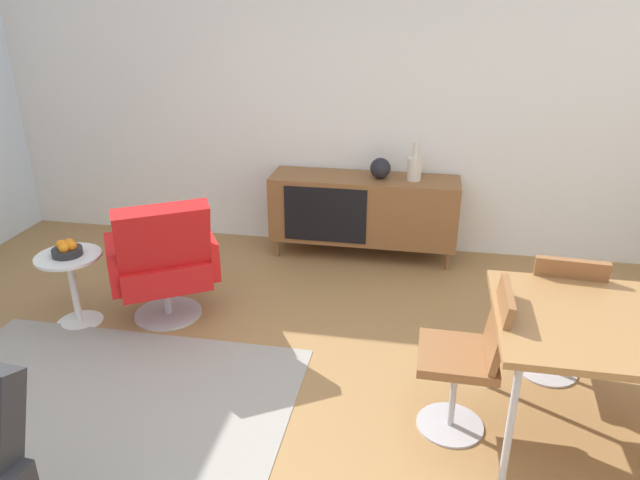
% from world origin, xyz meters
% --- Properties ---
extents(ground_plane, '(8.32, 8.32, 0.00)m').
position_xyz_m(ground_plane, '(0.00, 0.00, 0.00)').
color(ground_plane, '#9E7242').
extents(wall_back, '(6.80, 0.12, 2.80)m').
position_xyz_m(wall_back, '(0.00, 2.60, 1.40)').
color(wall_back, white).
rests_on(wall_back, ground_plane).
extents(sideboard, '(1.60, 0.45, 0.72)m').
position_xyz_m(sideboard, '(0.20, 2.30, 0.44)').
color(sideboard, brown).
rests_on(sideboard, ground_plane).
extents(vase_cobalt, '(0.17, 0.17, 0.17)m').
position_xyz_m(vase_cobalt, '(0.33, 2.30, 0.81)').
color(vase_cobalt, black).
rests_on(vase_cobalt, sideboard).
extents(vase_sculptural_dark, '(0.12, 0.12, 0.32)m').
position_xyz_m(vase_sculptural_dark, '(0.61, 2.30, 0.83)').
color(vase_sculptural_dark, beige).
rests_on(vase_sculptural_dark, sideboard).
extents(dining_chair_back_left, '(0.43, 0.45, 0.86)m').
position_xyz_m(dining_chair_back_left, '(1.53, 0.72, 0.47)').
color(dining_chair_back_left, brown).
rests_on(dining_chair_back_left, ground_plane).
extents(dining_chair_near_window, '(0.43, 0.40, 0.86)m').
position_xyz_m(dining_chair_near_window, '(0.99, 0.16, 0.47)').
color(dining_chair_near_window, brown).
rests_on(dining_chair_near_window, ground_plane).
extents(lounge_chair_red, '(0.89, 0.88, 0.95)m').
position_xyz_m(lounge_chair_red, '(-1.03, 0.94, 0.47)').
color(lounge_chair_red, red).
rests_on(lounge_chair_red, ground_plane).
extents(side_table_round, '(0.44, 0.44, 0.52)m').
position_xyz_m(side_table_round, '(-1.65, 0.79, 0.32)').
color(side_table_round, white).
rests_on(side_table_round, ground_plane).
extents(fruit_bowl, '(0.20, 0.20, 0.11)m').
position_xyz_m(fruit_bowl, '(-1.65, 0.79, 0.56)').
color(fruit_bowl, '#262628').
rests_on(fruit_bowl, side_table_round).
extents(area_rug, '(2.20, 1.70, 0.01)m').
position_xyz_m(area_rug, '(-1.04, -0.12, 0.00)').
color(area_rug, gray).
rests_on(area_rug, ground_plane).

